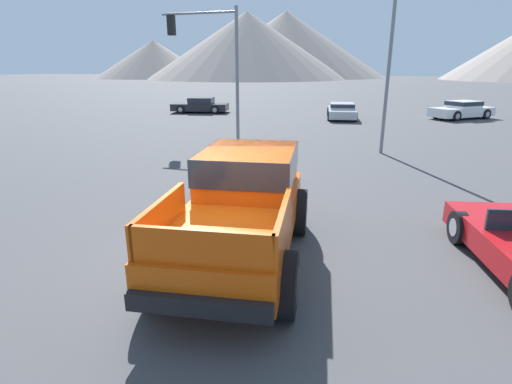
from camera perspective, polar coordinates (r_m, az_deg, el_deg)
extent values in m
plane|color=#424244|center=(7.67, -4.22, -9.42)|extent=(320.00, 320.00, 0.00)
cube|color=#CC4C0C|center=(7.18, -2.34, -3.96)|extent=(2.52, 5.10, 0.57)
cube|color=#CC4C0C|center=(7.89, -0.96, 3.26)|extent=(2.01, 2.36, 0.80)
cube|color=#1E2833|center=(7.85, -0.97, 4.29)|extent=(2.05, 2.41, 0.51)
cube|color=#CC4C0C|center=(6.03, -13.52, -3.40)|extent=(0.34, 1.95, 0.48)
cube|color=#CC4C0C|center=(5.60, 3.87, -4.57)|extent=(0.34, 1.95, 0.48)
cube|color=#CC4C0C|center=(4.92, -7.88, -7.94)|extent=(1.81, 0.32, 0.48)
cube|color=black|center=(9.56, 0.69, 0.52)|extent=(1.86, 0.40, 0.24)
cube|color=black|center=(5.10, -8.19, -15.84)|extent=(1.86, 0.40, 0.24)
cylinder|color=black|center=(8.90, -6.50, -2.11)|extent=(0.45, 1.02, 0.99)
cylinder|color=#232326|center=(8.90, -6.50, -2.11)|extent=(0.41, 0.58, 0.54)
cylinder|color=black|center=(8.60, 6.14, -2.82)|extent=(0.45, 1.02, 0.99)
cylinder|color=#232326|center=(8.60, 6.14, -2.82)|extent=(0.41, 0.58, 0.54)
cylinder|color=black|center=(6.29, -14.09, -11.24)|extent=(0.45, 1.02, 0.99)
cylinder|color=#232326|center=(6.29, -14.09, -11.24)|extent=(0.41, 0.58, 0.54)
cylinder|color=black|center=(5.85, 4.26, -13.06)|extent=(0.45, 1.02, 0.99)
cylinder|color=#232326|center=(5.85, 4.26, -13.06)|extent=(0.41, 0.58, 0.54)
cylinder|color=black|center=(9.13, 26.96, -4.55)|extent=(0.35, 0.70, 0.67)
cylinder|color=#9E9EA3|center=(9.13, 26.96, -4.55)|extent=(0.30, 0.41, 0.37)
cube|color=white|center=(31.52, 27.29, 10.16)|extent=(4.59, 4.25, 0.59)
cube|color=white|center=(31.57, 27.55, 11.07)|extent=(2.45, 2.41, 0.44)
cube|color=#1E2833|center=(31.56, 27.57, 11.17)|extent=(2.50, 2.46, 0.27)
cylinder|color=black|center=(29.93, 26.73, 9.66)|extent=(0.66, 0.60, 0.68)
cylinder|color=#9E9EA3|center=(29.93, 26.73, 9.66)|extent=(0.43, 0.42, 0.37)
cylinder|color=black|center=(31.06, 24.36, 10.19)|extent=(0.66, 0.60, 0.68)
cylinder|color=#9E9EA3|center=(31.06, 24.36, 10.19)|extent=(0.43, 0.42, 0.37)
cylinder|color=black|center=(32.09, 30.04, 9.60)|extent=(0.66, 0.60, 0.68)
cylinder|color=#9E9EA3|center=(32.09, 30.04, 9.60)|extent=(0.43, 0.42, 0.37)
cylinder|color=black|center=(33.15, 27.72, 10.12)|extent=(0.66, 0.60, 0.68)
cylinder|color=#9E9EA3|center=(33.15, 27.72, 10.12)|extent=(0.43, 0.42, 0.37)
cube|color=#232328|center=(32.32, -7.99, 11.95)|extent=(4.59, 2.68, 0.53)
cube|color=#232328|center=(32.25, -7.83, 12.82)|extent=(2.10, 1.95, 0.45)
cube|color=#1E2833|center=(32.25, -7.84, 12.92)|extent=(2.15, 1.99, 0.27)
cylinder|color=black|center=(31.81, -10.72, 11.51)|extent=(0.66, 0.35, 0.63)
cylinder|color=#9E9EA3|center=(31.81, -10.72, 11.51)|extent=(0.39, 0.30, 0.35)
cylinder|color=black|center=(33.50, -9.92, 11.84)|extent=(0.66, 0.35, 0.63)
cylinder|color=#9E9EA3|center=(33.50, -9.92, 11.84)|extent=(0.39, 0.30, 0.35)
cylinder|color=black|center=(31.21, -5.89, 11.60)|extent=(0.66, 0.35, 0.63)
cylinder|color=#9E9EA3|center=(31.21, -5.89, 11.60)|extent=(0.39, 0.30, 0.35)
cylinder|color=black|center=(32.92, -5.32, 11.92)|extent=(0.66, 0.35, 0.63)
cylinder|color=#9E9EA3|center=(32.92, -5.32, 11.92)|extent=(0.39, 0.30, 0.35)
cube|color=#B7BABF|center=(28.92, 12.12, 11.08)|extent=(2.40, 4.70, 0.51)
cube|color=#B7BABF|center=(28.76, 12.19, 11.94)|extent=(1.82, 2.09, 0.38)
cube|color=#1E2833|center=(28.76, 12.20, 12.03)|extent=(1.86, 2.13, 0.23)
cylinder|color=black|center=(30.28, 10.33, 11.24)|extent=(0.30, 0.65, 0.63)
cylinder|color=#9E9EA3|center=(30.28, 10.33, 11.24)|extent=(0.28, 0.37, 0.34)
cylinder|color=black|center=(30.37, 13.64, 11.05)|extent=(0.30, 0.65, 0.63)
cylinder|color=#9E9EA3|center=(30.37, 13.64, 11.05)|extent=(0.28, 0.37, 0.34)
cylinder|color=black|center=(27.52, 10.42, 10.63)|extent=(0.30, 0.65, 0.63)
cylinder|color=#9E9EA3|center=(27.52, 10.42, 10.63)|extent=(0.28, 0.37, 0.34)
cylinder|color=black|center=(27.61, 14.05, 10.42)|extent=(0.30, 0.65, 0.63)
cylinder|color=#9E9EA3|center=(27.61, 14.05, 10.42)|extent=(0.28, 0.37, 0.34)
cylinder|color=slate|center=(19.82, -2.71, 16.28)|extent=(0.16, 0.16, 6.11)
cylinder|color=slate|center=(20.67, -8.26, 23.98)|extent=(3.79, 0.11, 0.11)
cube|color=black|center=(21.25, -12.01, 22.25)|extent=(0.34, 0.26, 0.90)
sphere|color=red|center=(21.41, -11.85, 22.95)|extent=(0.20, 0.20, 0.20)
sphere|color=orange|center=(21.38, -11.80, 22.23)|extent=(0.20, 0.20, 0.20)
sphere|color=green|center=(21.36, -11.75, 21.51)|extent=(0.20, 0.20, 0.20)
cylinder|color=slate|center=(17.29, 18.64, 18.44)|extent=(0.14, 0.14, 8.02)
cone|color=gray|center=(141.89, 4.24, 20.26)|extent=(65.51, 65.51, 20.87)
cone|color=gray|center=(123.21, -1.27, 20.18)|extent=(58.25, 58.25, 18.52)
cone|color=gray|center=(135.60, -14.34, 17.91)|extent=(36.80, 36.80, 11.34)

